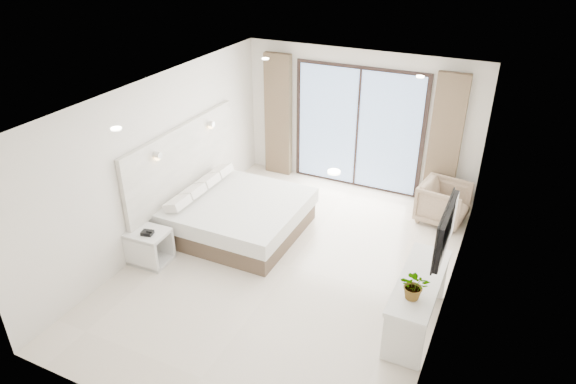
# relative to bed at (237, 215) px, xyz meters

# --- Properties ---
(ground) EXTENTS (6.20, 6.20, 0.00)m
(ground) POSITION_rel_bed_xyz_m (1.25, -0.56, -0.31)
(ground) COLOR beige
(ground) RESTS_ON ground
(room_shell) EXTENTS (4.62, 6.22, 2.72)m
(room_shell) POSITION_rel_bed_xyz_m (1.05, 0.24, 1.27)
(room_shell) COLOR silver
(room_shell) RESTS_ON ground
(bed) EXTENTS (2.12, 2.02, 0.73)m
(bed) POSITION_rel_bed_xyz_m (0.00, 0.00, 0.00)
(bed) COLOR brown
(bed) RESTS_ON ground
(nightstand) EXTENTS (0.62, 0.51, 0.54)m
(nightstand) POSITION_rel_bed_xyz_m (-0.77, -1.36, -0.04)
(nightstand) COLOR silver
(nightstand) RESTS_ON ground
(phone) EXTENTS (0.19, 0.17, 0.06)m
(phone) POSITION_rel_bed_xyz_m (-0.71, -1.42, 0.27)
(phone) COLOR black
(phone) RESTS_ON nightstand
(console_desk) EXTENTS (0.50, 1.62, 0.77)m
(console_desk) POSITION_rel_bed_xyz_m (3.29, -1.05, 0.25)
(console_desk) COLOR silver
(console_desk) RESTS_ON ground
(plant) EXTENTS (0.39, 0.42, 0.29)m
(plant) POSITION_rel_bed_xyz_m (3.29, -1.44, 0.61)
(plant) COLOR #33662D
(plant) RESTS_ON console_desk
(armchair) EXTENTS (0.83, 0.87, 0.80)m
(armchair) POSITION_rel_bed_xyz_m (3.10, 1.84, 0.09)
(armchair) COLOR #997C64
(armchair) RESTS_ON ground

